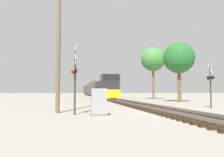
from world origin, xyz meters
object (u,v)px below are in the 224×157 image
(crossing_signal_far, at_px, (211,81))
(utility_pole, at_px, (59,37))
(relay_cabinet, at_px, (99,102))
(freight_train, at_px, (92,90))
(tree_far_right, at_px, (179,58))
(tree_mid_background, at_px, (153,60))
(crossing_signal_near, at_px, (75,74))

(crossing_signal_far, relative_size, utility_pole, 0.39)
(relay_cabinet, bearing_deg, freight_train, 85.59)
(utility_pole, relative_size, tree_far_right, 1.21)
(utility_pole, distance_m, tree_mid_background, 27.70)
(crossing_signal_near, xyz_separation_m, crossing_signal_far, (11.34, 3.43, -0.12))
(crossing_signal_far, height_order, tree_mid_background, tree_mid_background)
(crossing_signal_far, xyz_separation_m, tree_mid_background, (2.80, 20.89, 4.90))
(utility_pole, bearing_deg, tree_mid_background, 56.62)
(crossing_signal_near, bearing_deg, tree_mid_background, 145.81)
(relay_cabinet, height_order, tree_mid_background, tree_mid_background)
(crossing_signal_far, distance_m, utility_pole, 12.85)
(tree_mid_background, bearing_deg, crossing_signal_far, -97.63)
(tree_mid_background, bearing_deg, utility_pole, -123.38)
(crossing_signal_near, distance_m, crossing_signal_far, 11.85)
(freight_train, xyz_separation_m, tree_far_right, (7.63, -45.70, 3.75))
(relay_cabinet, relative_size, utility_pole, 0.16)
(crossing_signal_far, relative_size, tree_mid_background, 0.39)
(freight_train, relative_size, utility_pole, 7.92)
(crossing_signal_near, height_order, relay_cabinet, crossing_signal_near)
(crossing_signal_near, height_order, tree_mid_background, tree_mid_background)
(tree_mid_background, bearing_deg, tree_far_right, -92.62)
(freight_train, distance_m, crossing_signal_near, 59.50)
(tree_mid_background, bearing_deg, freight_train, 103.12)
(relay_cabinet, distance_m, tree_far_right, 19.52)
(crossing_signal_far, height_order, tree_far_right, tree_far_right)
(freight_train, xyz_separation_m, relay_cabinet, (-4.63, -60.03, -1.27))
(crossing_signal_far, xyz_separation_m, utility_pole, (-12.39, -2.16, 2.63))
(freight_train, bearing_deg, crossing_signal_near, -95.79)
(crossing_signal_far, height_order, relay_cabinet, crossing_signal_far)
(freight_train, height_order, tree_far_right, tree_far_right)
(relay_cabinet, bearing_deg, utility_pole, 139.27)
(freight_train, height_order, utility_pole, utility_pole)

